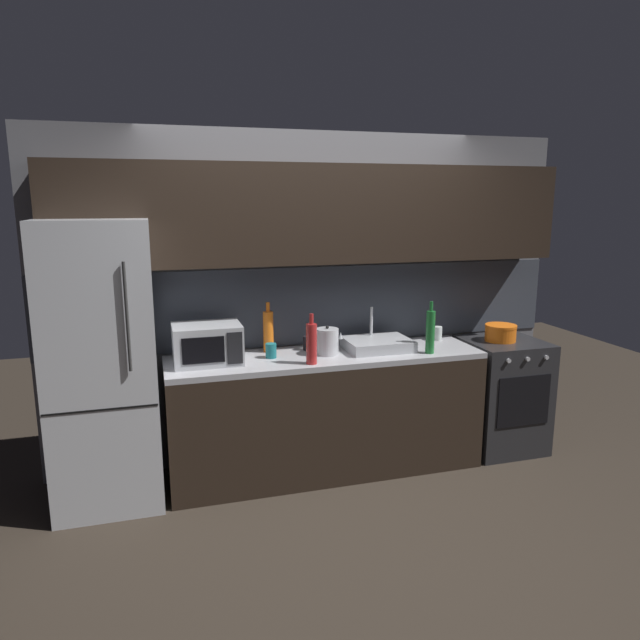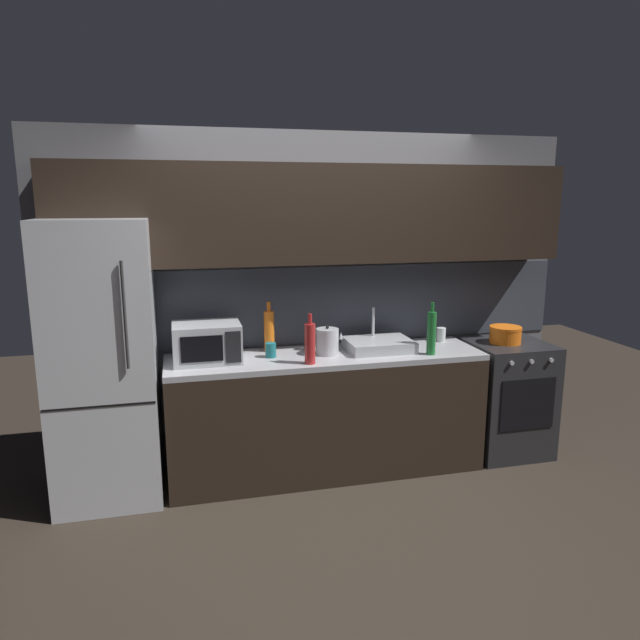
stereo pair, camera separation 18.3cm
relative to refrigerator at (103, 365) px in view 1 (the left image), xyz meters
The scene contains 15 objects.
ground_plane 2.01m from the refrigerator, 30.50° to the right, with size 10.00×10.00×0.00m, color #2D261E.
back_wall 1.67m from the refrigerator, 11.04° to the left, with size 4.03×0.44×2.50m.
counter_run 1.61m from the refrigerator, ahead, with size 2.29×0.60×0.90m.
refrigerator is the anchor object (origin of this frame).
oven_range 3.06m from the refrigerator, ahead, with size 0.60×0.62×0.90m.
microwave 0.69m from the refrigerator, ahead, with size 0.46×0.35×0.27m.
sink_basin 1.94m from the refrigerator, ahead, with size 0.48×0.38×0.30m.
kettle 1.54m from the refrigerator, ahead, with size 0.20×0.16×0.21m.
wine_bottle_orange 1.16m from the refrigerator, ahead, with size 0.08×0.08×0.37m.
wine_bottle_red 1.38m from the refrigerator, ahead, with size 0.07×0.07×0.35m.
wine_bottle_green 2.27m from the refrigerator, ahead, with size 0.07×0.07×0.38m.
mug_clear 2.51m from the refrigerator, ahead, with size 0.07×0.07×0.11m, color silver.
mug_teal 1.12m from the refrigerator, ahead, with size 0.08×0.08×0.10m, color #19666B.
mug_dark 1.44m from the refrigerator, ahead, with size 0.07×0.07×0.11m, color black.
cooking_pot 2.98m from the refrigerator, ahead, with size 0.24×0.24×0.13m.
Camera 1 is at (-1.20, -2.99, 2.00)m, focal length 32.58 mm.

